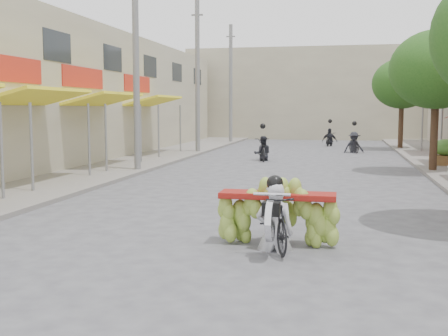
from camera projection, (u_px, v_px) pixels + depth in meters
ground at (196, 271)px, 8.27m from camera, size 120.00×120.00×0.00m
sidewalk_left at (127, 162)px, 24.29m from camera, size 4.00×60.00×0.12m
shophouse_row_left at (8, 94)px, 24.00m from camera, size 9.77×40.00×6.00m
far_building at (316, 94)px, 44.88m from camera, size 20.00×6.00×7.00m
utility_pole_mid at (136, 64)px, 20.62m from camera, size 0.60×0.24×8.00m
utility_pole_far at (197, 77)px, 29.38m from camera, size 0.60×0.24×8.00m
utility_pole_back at (231, 84)px, 38.14m from camera, size 0.60×0.24×8.00m
street_tree_mid at (437, 70)px, 20.39m from camera, size 3.40×3.40×5.25m
street_tree_far at (402, 84)px, 32.07m from camera, size 3.40×3.40×5.25m
produce_crate_far at (446, 150)px, 22.50m from camera, size 1.20×0.88×1.16m
banana_motorbike at (276, 207)px, 9.60m from camera, size 2.20×1.85×2.17m
bg_motorbike_a at (263, 145)px, 25.66m from camera, size 1.01×1.86×1.95m
bg_motorbike_b at (354, 137)px, 30.20m from camera, size 1.17×1.80×1.95m
bg_motorbike_c at (330, 133)px, 35.43m from camera, size 1.05×1.56×1.95m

